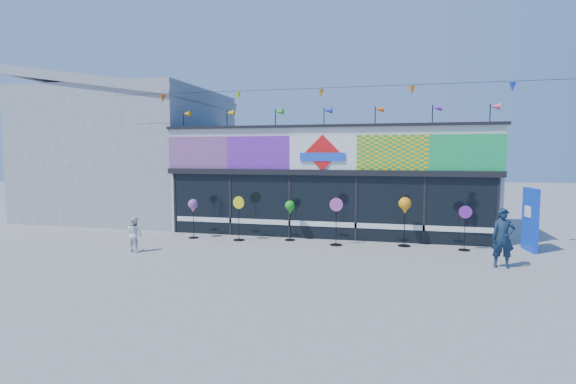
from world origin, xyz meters
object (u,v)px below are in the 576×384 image
(spinner_2, at_px, (290,208))
(spinner_4, at_px, (405,207))
(spinner_3, at_px, (336,220))
(spinner_0, at_px, (193,207))
(spinner_1, at_px, (239,217))
(blue_sign, at_px, (530,219))
(child, at_px, (134,234))
(adult_man, at_px, (503,238))
(spinner_5, at_px, (465,227))

(spinner_2, xyz_separation_m, spinner_4, (3.92, -0.07, 0.17))
(spinner_3, bearing_deg, spinner_0, 179.78)
(spinner_1, relative_size, spinner_3, 0.98)
(blue_sign, bearing_deg, child, -171.85)
(spinner_1, bearing_deg, adult_man, -12.63)
(spinner_4, bearing_deg, adult_man, -41.26)
(spinner_4, xyz_separation_m, spinner_5, (1.85, -0.21, -0.56))
(spinner_1, bearing_deg, spinner_3, -0.04)
(spinner_1, bearing_deg, spinner_5, 1.39)
(spinner_3, bearing_deg, spinner_4, 10.10)
(adult_man, bearing_deg, spinner_4, 139.48)
(spinner_4, relative_size, adult_man, 1.02)
(spinner_0, distance_m, spinner_3, 5.22)
(spinner_3, bearing_deg, child, -157.35)
(spinner_1, bearing_deg, spinner_4, 3.96)
(spinner_2, height_order, child, spinner_2)
(spinner_1, bearing_deg, spinner_0, 179.42)
(blue_sign, distance_m, spinner_3, 6.09)
(spinner_0, distance_m, spinner_4, 7.44)
(spinner_1, bearing_deg, child, -135.44)
(spinner_1, distance_m, adult_man, 8.42)
(spinner_5, relative_size, child, 1.29)
(spinner_1, relative_size, child, 1.42)
(spinner_0, distance_m, child, 2.71)
(spinner_4, height_order, spinner_5, spinner_4)
(spinner_4, bearing_deg, spinner_3, -169.90)
(spinner_0, distance_m, spinner_5, 9.29)
(blue_sign, bearing_deg, spinner_3, 179.66)
(spinner_0, height_order, spinner_2, spinner_0)
(blue_sign, xyz_separation_m, spinner_2, (-7.76, -0.20, 0.14))
(blue_sign, relative_size, child, 1.80)
(spinner_4, distance_m, spinner_5, 1.94)
(spinner_0, bearing_deg, spinner_2, 7.15)
(spinner_1, bearing_deg, blue_sign, 3.94)
(spinner_0, xyz_separation_m, spinner_3, (5.21, -0.02, -0.30))
(spinner_3, distance_m, adult_man, 5.11)
(blue_sign, height_order, spinner_4, blue_sign)
(spinner_4, distance_m, child, 8.74)
(spinner_0, relative_size, spinner_2, 1.00)
(spinner_0, relative_size, spinner_3, 0.89)
(spinner_3, distance_m, child, 6.50)
(spinner_2, distance_m, child, 5.25)
(spinner_1, relative_size, spinner_5, 1.10)
(spinner_0, bearing_deg, spinner_4, 2.89)
(blue_sign, height_order, spinner_3, blue_sign)
(spinner_2, relative_size, child, 1.29)
(blue_sign, xyz_separation_m, child, (-12.05, -3.16, -0.45))
(spinner_4, bearing_deg, spinner_5, -6.47)
(spinner_5, xyz_separation_m, child, (-10.06, -2.69, -0.20))
(spinner_1, distance_m, child, 3.58)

